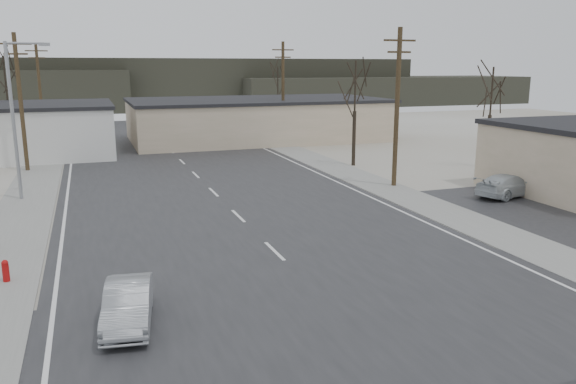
# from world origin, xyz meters

# --- Properties ---
(ground) EXTENTS (140.00, 140.00, 0.00)m
(ground) POSITION_xyz_m (0.00, 0.00, 0.00)
(ground) COLOR beige
(ground) RESTS_ON ground
(main_road) EXTENTS (18.00, 110.00, 0.05)m
(main_road) POSITION_xyz_m (0.00, 15.00, 0.02)
(main_road) COLOR #262628
(main_road) RESTS_ON ground
(cross_road) EXTENTS (90.00, 10.00, 0.04)m
(cross_road) POSITION_xyz_m (0.00, 0.00, 0.02)
(cross_road) COLOR #262628
(cross_road) RESTS_ON ground
(sidewalk_left) EXTENTS (3.00, 90.00, 0.06)m
(sidewalk_left) POSITION_xyz_m (-10.60, 20.00, 0.03)
(sidewalk_left) COLOR gray
(sidewalk_left) RESTS_ON ground
(sidewalk_right) EXTENTS (3.00, 90.00, 0.06)m
(sidewalk_right) POSITION_xyz_m (10.60, 20.00, 0.03)
(sidewalk_right) COLOR gray
(sidewalk_right) RESTS_ON ground
(fire_hydrant) EXTENTS (0.24, 0.24, 0.87)m
(fire_hydrant) POSITION_xyz_m (-10.20, 8.00, 0.45)
(fire_hydrant) COLOR #A50C0C
(fire_hydrant) RESTS_ON ground
(building_right_far) EXTENTS (26.30, 14.30, 4.30)m
(building_right_far) POSITION_xyz_m (10.00, 44.00, 2.15)
(building_right_far) COLOR beige
(building_right_far) RESTS_ON ground
(upole_left_c) EXTENTS (2.20, 0.30, 10.00)m
(upole_left_c) POSITION_xyz_m (-11.50, 32.00, 5.22)
(upole_left_c) COLOR #463420
(upole_left_c) RESTS_ON ground
(upole_left_d) EXTENTS (2.20, 0.30, 10.00)m
(upole_left_d) POSITION_xyz_m (-11.50, 52.00, 5.22)
(upole_left_d) COLOR #463420
(upole_left_d) RESTS_ON ground
(upole_right_a) EXTENTS (2.20, 0.30, 10.00)m
(upole_right_a) POSITION_xyz_m (11.50, 18.00, 5.22)
(upole_right_a) COLOR #463420
(upole_right_a) RESTS_ON ground
(upole_right_b) EXTENTS (2.20, 0.30, 10.00)m
(upole_right_b) POSITION_xyz_m (11.50, 40.00, 5.22)
(upole_right_b) COLOR #463420
(upole_right_b) RESTS_ON ground
(streetlight_main) EXTENTS (2.40, 0.25, 9.00)m
(streetlight_main) POSITION_xyz_m (-10.80, 22.00, 5.09)
(streetlight_main) COLOR gray
(streetlight_main) RESTS_ON ground
(tree_right_mid) EXTENTS (3.74, 3.74, 8.33)m
(tree_right_mid) POSITION_xyz_m (12.50, 26.00, 5.93)
(tree_right_mid) COLOR #2D251B
(tree_right_mid) RESTS_ON ground
(tree_left_far) EXTENTS (3.96, 3.96, 8.82)m
(tree_left_far) POSITION_xyz_m (-14.00, 46.00, 6.28)
(tree_left_far) COLOR #2D251B
(tree_left_far) RESTS_ON ground
(tree_right_far) EXTENTS (3.52, 3.52, 7.84)m
(tree_right_far) POSITION_xyz_m (15.00, 52.00, 5.58)
(tree_right_far) COLOR #2D251B
(tree_right_far) RESTS_ON ground
(tree_lot) EXTENTS (3.52, 3.52, 7.84)m
(tree_lot) POSITION_xyz_m (22.00, 22.00, 5.58)
(tree_lot) COLOR #2D251B
(tree_lot) RESTS_ON ground
(hill_center) EXTENTS (80.00, 18.00, 9.00)m
(hill_center) POSITION_xyz_m (15.00, 96.00, 4.50)
(hill_center) COLOR #333026
(hill_center) RESTS_ON ground
(hill_right) EXTENTS (60.00, 18.00, 5.50)m
(hill_right) POSITION_xyz_m (50.00, 90.00, 2.75)
(hill_right) COLOR #333026
(hill_right) RESTS_ON ground
(sedan_crossing) EXTENTS (1.86, 3.97, 1.26)m
(sedan_crossing) POSITION_xyz_m (-6.28, 3.03, 0.68)
(sedan_crossing) COLOR gray
(sedan_crossing) RESTS_ON main_road
(car_far_a) EXTENTS (2.54, 5.38, 1.52)m
(car_far_a) POSITION_xyz_m (5.99, 46.72, 0.80)
(car_far_a) COLOR black
(car_far_a) RESTS_ON main_road
(car_far_b) EXTENTS (2.11, 4.33, 1.42)m
(car_far_b) POSITION_xyz_m (0.07, 61.20, 0.76)
(car_far_b) COLOR black
(car_far_b) RESTS_ON main_road
(car_parked_silver) EXTENTS (4.92, 3.00, 1.33)m
(car_parked_silver) POSITION_xyz_m (16.32, 13.00, 0.70)
(car_parked_silver) COLOR #B5BCC0
(car_parked_silver) RESTS_ON parking_lot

